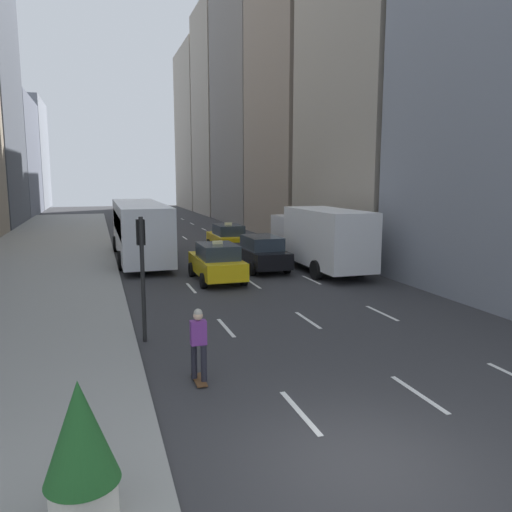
{
  "coord_description": "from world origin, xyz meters",
  "views": [
    {
      "loc": [
        -3.91,
        -6.7,
        4.67
      ],
      "look_at": [
        1.73,
        10.91,
        1.76
      ],
      "focal_mm": 35.0,
      "sensor_mm": 36.0,
      "label": 1
    }
  ],
  "objects": [
    {
      "name": "city_bus",
      "position": [
        -1.61,
        22.46,
        1.79
      ],
      "size": [
        2.8,
        11.61,
        3.25
      ],
      "color": "silver",
      "rests_on": "ground"
    },
    {
      "name": "traffic_light_pole",
      "position": [
        -2.75,
        7.52,
        2.41
      ],
      "size": [
        0.24,
        0.42,
        3.6
      ],
      "color": "black",
      "rests_on": "ground"
    },
    {
      "name": "taxi_lead",
      "position": [
        1.2,
        15.12,
        0.88
      ],
      "size": [
        2.02,
        4.4,
        1.87
      ],
      "color": "yellow",
      "rests_on": "ground"
    },
    {
      "name": "planter_with_shrub",
      "position": [
        -4.25,
        -0.23,
        1.15
      ],
      "size": [
        1.0,
        1.0,
        1.95
      ],
      "color": "silver",
      "rests_on": "sidewalk_left"
    },
    {
      "name": "skateboarder",
      "position": [
        -1.83,
        4.11,
        0.96
      ],
      "size": [
        0.36,
        0.8,
        1.75
      ],
      "color": "brown",
      "rests_on": "ground"
    },
    {
      "name": "sidewalk_left",
      "position": [
        -7.0,
        27.0,
        0.07
      ],
      "size": [
        8.0,
        66.0,
        0.15
      ],
      "primitive_type": "cube",
      "color": "gray",
      "rests_on": "ground"
    },
    {
      "name": "building_row_right",
      "position": [
        12.0,
        38.38,
        13.83
      ],
      "size": [
        6.0,
        78.07,
        35.63
      ],
      "color": "gray",
      "rests_on": "ground"
    },
    {
      "name": "box_truck",
      "position": [
        6.8,
        16.21,
        1.71
      ],
      "size": [
        2.58,
        8.4,
        3.15
      ],
      "color": "silver",
      "rests_on": "ground"
    },
    {
      "name": "sedan_black_near",
      "position": [
        4.0,
        17.25,
        0.89
      ],
      "size": [
        2.02,
        4.86,
        1.75
      ],
      "color": "black",
      "rests_on": "ground"
    },
    {
      "name": "ground_plane",
      "position": [
        0.0,
        0.0,
        0.0
      ],
      "size": [
        160.0,
        160.0,
        0.0
      ],
      "primitive_type": "plane",
      "color": "#333335"
    },
    {
      "name": "taxi_second",
      "position": [
        4.0,
        23.96,
        0.88
      ],
      "size": [
        2.02,
        4.4,
        1.87
      ],
      "color": "yellow",
      "rests_on": "ground"
    },
    {
      "name": "lane_markings",
      "position": [
        2.6,
        23.0,
        0.01
      ],
      "size": [
        5.72,
        56.0,
        0.01
      ],
      "color": "white",
      "rests_on": "ground"
    }
  ]
}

